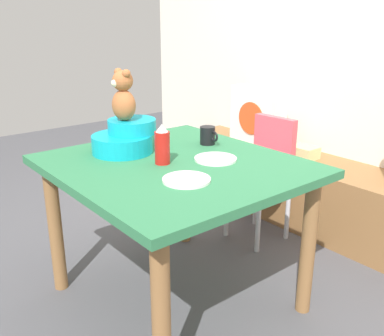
{
  "coord_description": "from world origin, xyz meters",
  "views": [
    {
      "loc": [
        1.55,
        -1.16,
        1.37
      ],
      "look_at": [
        0.0,
        0.1,
        0.69
      ],
      "focal_mm": 40.87,
      "sensor_mm": 36.0,
      "label": 1
    }
  ],
  "objects": [
    {
      "name": "ground_plane",
      "position": [
        0.0,
        0.0,
        0.0
      ],
      "size": [
        8.0,
        8.0,
        0.0
      ],
      "primitive_type": "plane",
      "color": "#4C4C51"
    },
    {
      "name": "back_wall",
      "position": [
        0.0,
        1.54,
        1.3
      ],
      "size": [
        4.4,
        0.1,
        2.6
      ],
      "primitive_type": "cube",
      "color": "silver",
      "rests_on": "ground_plane"
    },
    {
      "name": "window_bench",
      "position": [
        0.0,
        1.27,
        0.23
      ],
      "size": [
        2.6,
        0.44,
        0.46
      ],
      "primitive_type": "cube",
      "color": "olive",
      "rests_on": "ground_plane"
    },
    {
      "name": "pillow_floral_left",
      "position": [
        -0.63,
        1.24,
        0.68
      ],
      "size": [
        0.44,
        0.15,
        0.44
      ],
      "color": "white",
      "rests_on": "window_bench"
    },
    {
      "name": "book_stack",
      "position": [
        -0.22,
        1.27,
        0.5
      ],
      "size": [
        0.2,
        0.14,
        0.08
      ],
      "primitive_type": "cube",
      "color": "#C0C485",
      "rests_on": "window_bench"
    },
    {
      "name": "dining_table",
      "position": [
        0.0,
        0.0,
        0.64
      ],
      "size": [
        1.12,
        1.03,
        0.74
      ],
      "color": "#2D7247",
      "rests_on": "ground_plane"
    },
    {
      "name": "highchair",
      "position": [
        -0.21,
        0.83,
        0.52
      ],
      "size": [
        0.34,
        0.46,
        0.79
      ],
      "color": "#D84C59",
      "rests_on": "ground_plane"
    },
    {
      "name": "infant_seat_teal",
      "position": [
        -0.29,
        -0.09,
        0.81
      ],
      "size": [
        0.3,
        0.33,
        0.16
      ],
      "color": "#10A4BD",
      "rests_on": "dining_table"
    },
    {
      "name": "teddy_bear",
      "position": [
        -0.29,
        -0.09,
        1.02
      ],
      "size": [
        0.13,
        0.12,
        0.25
      ],
      "color": "#AB6035",
      "rests_on": "infant_seat_teal"
    },
    {
      "name": "ketchup_bottle",
      "position": [
        -0.02,
        -0.06,
        0.83
      ],
      "size": [
        0.07,
        0.07,
        0.18
      ],
      "color": "red",
      "rests_on": "dining_table"
    },
    {
      "name": "coffee_mug",
      "position": [
        -0.14,
        0.32,
        0.79
      ],
      "size": [
        0.12,
        0.08,
        0.09
      ],
      "color": "black",
      "rests_on": "dining_table"
    },
    {
      "name": "dinner_plate_near",
      "position": [
        0.23,
        -0.12,
        0.75
      ],
      "size": [
        0.2,
        0.2,
        0.01
      ],
      "primitive_type": "cylinder",
      "color": "white",
      "rests_on": "dining_table"
    },
    {
      "name": "dinner_plate_far",
      "position": [
        0.09,
        0.17,
        0.75
      ],
      "size": [
        0.2,
        0.2,
        0.01
      ],
      "primitive_type": "cylinder",
      "color": "white",
      "rests_on": "dining_table"
    }
  ]
}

